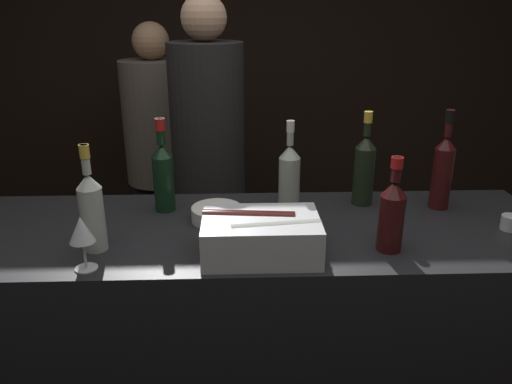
# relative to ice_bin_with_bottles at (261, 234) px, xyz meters

# --- Properties ---
(wall_back_chalkboard) EXTENTS (6.40, 0.06, 2.80)m
(wall_back_chalkboard) POSITION_rel_ice_bin_with_bottles_xyz_m (-0.01, 2.30, 0.26)
(wall_back_chalkboard) COLOR black
(wall_back_chalkboard) RESTS_ON ground_plane
(bar_counter) EXTENTS (2.11, 0.68, 1.08)m
(bar_counter) POSITION_rel_ice_bin_with_bottles_xyz_m (-0.01, 0.19, -0.61)
(bar_counter) COLOR black
(bar_counter) RESTS_ON ground_plane
(ice_bin_with_bottles) EXTENTS (0.36, 0.25, 0.13)m
(ice_bin_with_bottles) POSITION_rel_ice_bin_with_bottles_xyz_m (0.00, 0.00, 0.00)
(ice_bin_with_bottles) COLOR silver
(ice_bin_with_bottles) RESTS_ON bar_counter
(bowl_white) EXTENTS (0.18, 0.18, 0.05)m
(bowl_white) POSITION_rel_ice_bin_with_bottles_xyz_m (-0.15, 0.26, -0.04)
(bowl_white) COLOR silver
(bowl_white) RESTS_ON bar_counter
(wine_glass) EXTENTS (0.07, 0.07, 0.17)m
(wine_glass) POSITION_rel_ice_bin_with_bottles_xyz_m (-0.52, -0.08, 0.05)
(wine_glass) COLOR silver
(wine_glass) RESTS_ON bar_counter
(candle_votive) EXTENTS (0.06, 0.06, 0.05)m
(candle_votive) POSITION_rel_ice_bin_with_bottles_xyz_m (0.87, 0.15, -0.04)
(candle_votive) COLOR silver
(candle_votive) RESTS_ON bar_counter
(champagne_bottle) EXTENTS (0.08, 0.08, 0.36)m
(champagne_bottle) POSITION_rel_ice_bin_with_bottles_xyz_m (0.41, 0.41, 0.08)
(champagne_bottle) COLOR black
(champagne_bottle) RESTS_ON bar_counter
(red_wine_bottle_tall) EXTENTS (0.08, 0.08, 0.30)m
(red_wine_bottle_tall) POSITION_rel_ice_bin_with_bottles_xyz_m (0.41, 0.02, 0.06)
(red_wine_bottle_tall) COLOR #380F0F
(red_wine_bottle_tall) RESTS_ON bar_counter
(red_wine_bottle_burgundy) EXTENTS (0.08, 0.08, 0.35)m
(red_wine_bottle_burgundy) POSITION_rel_ice_bin_with_bottles_xyz_m (-0.34, 0.37, 0.08)
(red_wine_bottle_burgundy) COLOR black
(red_wine_bottle_burgundy) RESTS_ON bar_counter
(red_wine_bottle_black_foil) EXTENTS (0.07, 0.07, 0.38)m
(red_wine_bottle_black_foil) POSITION_rel_ice_bin_with_bottles_xyz_m (0.70, 0.36, 0.08)
(red_wine_bottle_black_foil) COLOR #380F0F
(red_wine_bottle_black_foil) RESTS_ON bar_counter
(rose_wine_bottle) EXTENTS (0.08, 0.08, 0.34)m
(rose_wine_bottle) POSITION_rel_ice_bin_with_bottles_xyz_m (-0.52, 0.05, 0.07)
(rose_wine_bottle) COLOR #B2B7AD
(rose_wine_bottle) RESTS_ON bar_counter
(white_wine_bottle) EXTENTS (0.08, 0.08, 0.34)m
(white_wine_bottle) POSITION_rel_ice_bin_with_bottles_xyz_m (0.12, 0.36, 0.07)
(white_wine_bottle) COLOR #9EA899
(white_wine_bottle) RESTS_ON bar_counter
(person_in_hoodie) EXTENTS (0.36, 0.36, 1.86)m
(person_in_hoodie) POSITION_rel_ice_bin_with_bottles_xyz_m (-0.21, 1.00, -0.10)
(person_in_hoodie) COLOR black
(person_in_hoodie) RESTS_ON ground_plane
(person_blond_tee) EXTENTS (0.39, 0.39, 1.72)m
(person_blond_tee) POSITION_rel_ice_bin_with_bottles_xyz_m (-0.55, 1.55, -0.19)
(person_blond_tee) COLOR black
(person_blond_tee) RESTS_ON ground_plane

